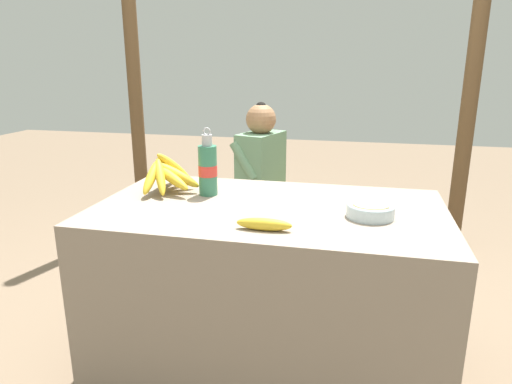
{
  "coord_description": "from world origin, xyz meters",
  "views": [
    {
      "loc": [
        0.33,
        -1.68,
        1.28
      ],
      "look_at": [
        -0.06,
        0.05,
        0.77
      ],
      "focal_mm": 32.0,
      "sensor_mm": 36.0,
      "label": 1
    }
  ],
  "objects_px": {
    "water_bottle": "(208,169)",
    "wooden_bench": "(280,207)",
    "banana_bunch_ripe": "(168,173)",
    "support_post_near": "(132,49)",
    "loose_banana_front": "(264,224)",
    "seated_vendor": "(255,169)",
    "serving_bowl": "(371,210)",
    "banana_bunch_green": "(360,195)",
    "support_post_far": "(477,46)"
  },
  "relations": [
    {
      "from": "seated_vendor",
      "to": "banana_bunch_ripe",
      "type": "bearing_deg",
      "value": 99.95
    },
    {
      "from": "serving_bowl",
      "to": "water_bottle",
      "type": "relative_size",
      "value": 0.6
    },
    {
      "from": "serving_bowl",
      "to": "banana_bunch_green",
      "type": "height_order",
      "value": "serving_bowl"
    },
    {
      "from": "seated_vendor",
      "to": "support_post_far",
      "type": "height_order",
      "value": "support_post_far"
    },
    {
      "from": "water_bottle",
      "to": "wooden_bench",
      "type": "xyz_separation_m",
      "value": [
        0.12,
        1.11,
        -0.51
      ]
    },
    {
      "from": "banana_bunch_ripe",
      "to": "seated_vendor",
      "type": "relative_size",
      "value": 0.33
    },
    {
      "from": "banana_bunch_ripe",
      "to": "loose_banana_front",
      "type": "bearing_deg",
      "value": -36.92
    },
    {
      "from": "water_bottle",
      "to": "support_post_near",
      "type": "xyz_separation_m",
      "value": [
        -1.05,
        1.43,
        0.53
      ]
    },
    {
      "from": "serving_bowl",
      "to": "support_post_near",
      "type": "bearing_deg",
      "value": 137.48
    },
    {
      "from": "loose_banana_front",
      "to": "seated_vendor",
      "type": "height_order",
      "value": "seated_vendor"
    },
    {
      "from": "banana_bunch_ripe",
      "to": "seated_vendor",
      "type": "height_order",
      "value": "seated_vendor"
    },
    {
      "from": "serving_bowl",
      "to": "banana_bunch_green",
      "type": "xyz_separation_m",
      "value": [
        -0.03,
        1.25,
        -0.3
      ]
    },
    {
      "from": "wooden_bench",
      "to": "support_post_far",
      "type": "bearing_deg",
      "value": 15.55
    },
    {
      "from": "support_post_near",
      "to": "loose_banana_front",
      "type": "bearing_deg",
      "value": -52.65
    },
    {
      "from": "banana_bunch_ripe",
      "to": "serving_bowl",
      "type": "distance_m",
      "value": 0.88
    },
    {
      "from": "banana_bunch_ripe",
      "to": "wooden_bench",
      "type": "bearing_deg",
      "value": 74.24
    },
    {
      "from": "banana_bunch_green",
      "to": "banana_bunch_ripe",
      "type": "bearing_deg",
      "value": -127.53
    },
    {
      "from": "serving_bowl",
      "to": "support_post_near",
      "type": "height_order",
      "value": "support_post_near"
    },
    {
      "from": "loose_banana_front",
      "to": "seated_vendor",
      "type": "relative_size",
      "value": 0.19
    },
    {
      "from": "water_bottle",
      "to": "seated_vendor",
      "type": "relative_size",
      "value": 0.28
    },
    {
      "from": "support_post_near",
      "to": "wooden_bench",
      "type": "bearing_deg",
      "value": -15.55
    },
    {
      "from": "seated_vendor",
      "to": "wooden_bench",
      "type": "bearing_deg",
      "value": -156.42
    },
    {
      "from": "water_bottle",
      "to": "wooden_bench",
      "type": "relative_size",
      "value": 0.16
    },
    {
      "from": "wooden_bench",
      "to": "seated_vendor",
      "type": "distance_m",
      "value": 0.31
    },
    {
      "from": "loose_banana_front",
      "to": "wooden_bench",
      "type": "distance_m",
      "value": 1.55
    },
    {
      "from": "banana_bunch_ripe",
      "to": "serving_bowl",
      "type": "bearing_deg",
      "value": -10.76
    },
    {
      "from": "seated_vendor",
      "to": "support_post_near",
      "type": "xyz_separation_m",
      "value": [
        -1.01,
        0.35,
        0.78
      ]
    },
    {
      "from": "banana_bunch_green",
      "to": "support_post_far",
      "type": "distance_m",
      "value": 1.17
    },
    {
      "from": "serving_bowl",
      "to": "water_bottle",
      "type": "xyz_separation_m",
      "value": [
        -0.67,
        0.15,
        0.08
      ]
    },
    {
      "from": "support_post_near",
      "to": "support_post_far",
      "type": "height_order",
      "value": "same"
    },
    {
      "from": "water_bottle",
      "to": "serving_bowl",
      "type": "bearing_deg",
      "value": -12.57
    },
    {
      "from": "serving_bowl",
      "to": "water_bottle",
      "type": "height_order",
      "value": "water_bottle"
    },
    {
      "from": "banana_bunch_ripe",
      "to": "loose_banana_front",
      "type": "relative_size",
      "value": 1.75
    },
    {
      "from": "water_bottle",
      "to": "support_post_far",
      "type": "relative_size",
      "value": 0.11
    },
    {
      "from": "loose_banana_front",
      "to": "seated_vendor",
      "type": "bearing_deg",
      "value": 104.18
    },
    {
      "from": "serving_bowl",
      "to": "banana_bunch_ripe",
      "type": "bearing_deg",
      "value": 169.24
    },
    {
      "from": "serving_bowl",
      "to": "seated_vendor",
      "type": "bearing_deg",
      "value": 120.18
    },
    {
      "from": "water_bottle",
      "to": "loose_banana_front",
      "type": "relative_size",
      "value": 1.5
    },
    {
      "from": "loose_banana_front",
      "to": "support_post_far",
      "type": "bearing_deg",
      "value": 61.57
    },
    {
      "from": "seated_vendor",
      "to": "banana_bunch_green",
      "type": "xyz_separation_m",
      "value": [
        0.69,
        0.01,
        -0.14
      ]
    },
    {
      "from": "loose_banana_front",
      "to": "banana_bunch_green",
      "type": "height_order",
      "value": "loose_banana_front"
    },
    {
      "from": "water_bottle",
      "to": "seated_vendor",
      "type": "height_order",
      "value": "seated_vendor"
    },
    {
      "from": "support_post_near",
      "to": "support_post_far",
      "type": "distance_m",
      "value": 2.35
    },
    {
      "from": "banana_bunch_ripe",
      "to": "support_post_near",
      "type": "bearing_deg",
      "value": 121.4
    },
    {
      "from": "loose_banana_front",
      "to": "support_post_near",
      "type": "relative_size",
      "value": 0.07
    },
    {
      "from": "wooden_bench",
      "to": "support_post_far",
      "type": "height_order",
      "value": "support_post_far"
    },
    {
      "from": "loose_banana_front",
      "to": "support_post_far",
      "type": "xyz_separation_m",
      "value": [
        0.98,
        1.8,
        0.62
      ]
    },
    {
      "from": "banana_bunch_green",
      "to": "serving_bowl",
      "type": "bearing_deg",
      "value": -88.79
    },
    {
      "from": "loose_banana_front",
      "to": "support_post_near",
      "type": "height_order",
      "value": "support_post_near"
    },
    {
      "from": "banana_bunch_ripe",
      "to": "support_post_near",
      "type": "height_order",
      "value": "support_post_near"
    }
  ]
}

